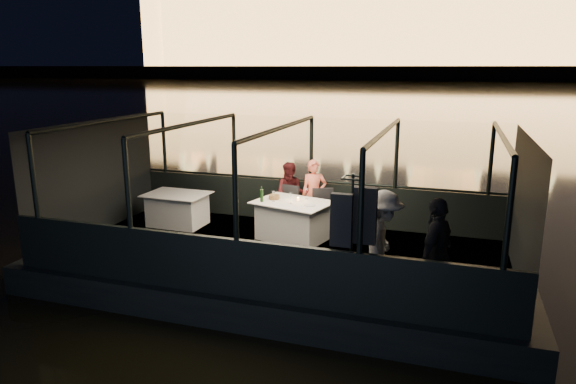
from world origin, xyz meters
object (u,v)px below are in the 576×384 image
(person_woman_coral, at_px, (314,194))
(passenger_dark, at_px, (436,250))
(dining_table_central, at_px, (293,220))
(chair_port_right, at_px, (320,213))
(passenger_stripe, at_px, (382,241))
(dining_table_aft, at_px, (177,208))
(chair_port_left, at_px, (287,209))
(coat_stand, at_px, (351,246))
(person_man_maroon, at_px, (291,192))
(wine_bottle, at_px, (262,194))

(person_woman_coral, relative_size, passenger_dark, 0.91)
(dining_table_central, relative_size, passenger_dark, 0.90)
(chair_port_right, distance_m, passenger_stripe, 2.98)
(person_woman_coral, xyz_separation_m, passenger_stripe, (1.82, -2.87, 0.10))
(dining_table_aft, height_order, passenger_stripe, passenger_stripe)
(chair_port_left, relative_size, person_woman_coral, 0.63)
(chair_port_left, height_order, passenger_dark, passenger_dark)
(coat_stand, relative_size, person_woman_coral, 1.32)
(passenger_dark, bearing_deg, person_man_maroon, -115.17)
(dining_table_aft, relative_size, coat_stand, 0.68)
(coat_stand, relative_size, person_man_maroon, 1.39)
(dining_table_aft, relative_size, passenger_stripe, 0.82)
(chair_port_left, relative_size, person_man_maroon, 0.66)
(chair_port_left, xyz_separation_m, coat_stand, (1.94, -3.04, 0.45))
(chair_port_left, distance_m, person_man_maroon, 0.43)
(passenger_dark, bearing_deg, chair_port_right, -119.22)
(dining_table_central, distance_m, wine_bottle, 0.81)
(coat_stand, bearing_deg, person_woman_coral, 113.47)
(passenger_stripe, relative_size, wine_bottle, 5.35)
(dining_table_aft, distance_m, chair_port_right, 3.10)
(dining_table_aft, xyz_separation_m, wine_bottle, (2.07, -0.30, 0.53))
(person_man_maroon, distance_m, wine_bottle, 1.05)
(dining_table_aft, bearing_deg, person_woman_coral, 14.06)
(passenger_stripe, bearing_deg, passenger_dark, -102.46)
(coat_stand, distance_m, person_woman_coral, 3.65)
(person_woman_coral, bearing_deg, chair_port_left, -170.31)
(person_man_maroon, height_order, passenger_dark, passenger_dark)
(person_woman_coral, distance_m, wine_bottle, 1.29)
(chair_port_left, relative_size, wine_bottle, 3.03)
(dining_table_central, xyz_separation_m, person_woman_coral, (0.20, 0.83, 0.36))
(person_man_maroon, xyz_separation_m, passenger_stripe, (2.33, -2.87, 0.10))
(passenger_stripe, bearing_deg, person_woman_coral, 29.50)
(chair_port_right, relative_size, passenger_stripe, 0.57)
(chair_port_left, bearing_deg, coat_stand, -42.32)
(chair_port_left, xyz_separation_m, person_man_maroon, (-0.02, 0.31, 0.30))
(passenger_dark, bearing_deg, dining_table_aft, -94.00)
(dining_table_central, distance_m, passenger_stripe, 2.91)
(dining_table_aft, bearing_deg, passenger_stripe, -24.80)
(dining_table_aft, relative_size, chair_port_right, 1.44)
(chair_port_left, bearing_deg, person_woman_coral, 47.62)
(dining_table_aft, height_order, chair_port_right, chair_port_right)
(person_man_maroon, bearing_deg, chair_port_right, -34.68)
(coat_stand, relative_size, wine_bottle, 6.40)
(passenger_stripe, height_order, wine_bottle, passenger_stripe)
(dining_table_aft, distance_m, chair_port_left, 2.39)
(dining_table_central, relative_size, passenger_stripe, 0.90)
(chair_port_right, distance_m, coat_stand, 3.24)
(dining_table_aft, height_order, wine_bottle, wine_bottle)
(coat_stand, relative_size, passenger_stripe, 1.20)
(coat_stand, bearing_deg, passenger_stripe, 52.12)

